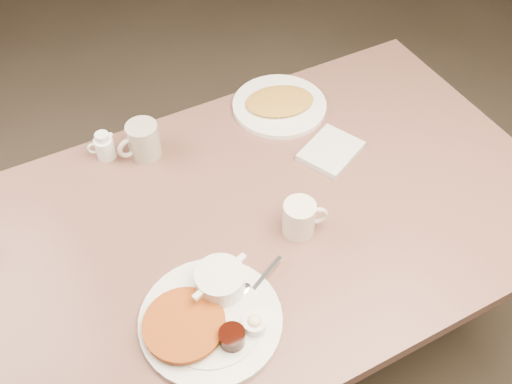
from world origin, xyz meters
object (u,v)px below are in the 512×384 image
coffee_mug_far (143,141)px  hash_plate (279,104)px  creamer_right (104,146)px  coffee_mug_near (300,218)px  diner_table (259,255)px  main_plate (209,312)px

coffee_mug_far → hash_plate: size_ratio=0.38×
hash_plate → creamer_right: bearing=175.0°
coffee_mug_near → diner_table: bearing=128.5°
coffee_mug_far → coffee_mug_near: bearing=-60.2°
diner_table → hash_plate: hash_plate is taller
diner_table → coffee_mug_far: (-0.17, 0.33, 0.22)m
main_plate → coffee_mug_far: 0.53m
diner_table → coffee_mug_near: coffee_mug_near is taller
coffee_mug_far → hash_plate: coffee_mug_far is taller
diner_table → main_plate: size_ratio=3.72×
main_plate → hash_plate: size_ratio=1.20×
diner_table → creamer_right: 0.50m
coffee_mug_near → hash_plate: bearing=66.8°
main_plate → creamer_right: 0.57m
main_plate → hash_plate: 0.70m
hash_plate → coffee_mug_far: bearing=179.6°
coffee_mug_far → creamer_right: 0.10m
creamer_right → coffee_mug_far: bearing=-23.6°
diner_table → coffee_mug_near: (0.06, -0.08, 0.22)m
coffee_mug_near → creamer_right: 0.56m
hash_plate → main_plate: bearing=-131.5°
coffee_mug_far → diner_table: bearing=-62.6°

